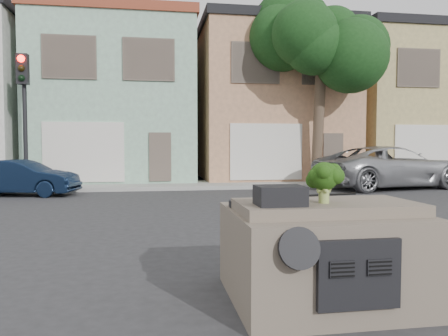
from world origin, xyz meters
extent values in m
plane|color=#303033|center=(0.00, 0.00, 0.00)|extent=(120.00, 120.00, 0.00)
cube|color=gray|center=(0.00, 10.50, 0.07)|extent=(40.00, 3.00, 0.15)
cube|color=#8DB59B|center=(-3.50, 14.50, 3.77)|extent=(7.20, 8.20, 7.55)
cube|color=tan|center=(4.00, 14.50, 3.77)|extent=(7.20, 8.20, 7.55)
cube|color=tan|center=(11.50, 14.50, 3.77)|extent=(7.20, 8.20, 7.55)
imported|color=black|center=(-6.27, 8.20, 0.00)|extent=(3.91, 2.00, 1.23)
imported|color=#A4A5AA|center=(7.59, 8.60, 0.00)|extent=(6.49, 3.87, 1.69)
cube|color=black|center=(-6.50, 9.50, 2.55)|extent=(0.40, 0.40, 5.10)
cube|color=#163A15|center=(5.00, 9.80, 4.25)|extent=(4.40, 4.00, 8.50)
cube|color=#685C4E|center=(0.00, -3.00, 0.56)|extent=(2.00, 1.80, 1.12)
cube|color=black|center=(-0.58, -3.35, 1.22)|extent=(0.48, 0.38, 0.20)
cube|color=black|center=(0.28, -2.62, 1.13)|extent=(0.69, 0.15, 0.02)
cube|color=#18360C|center=(-0.07, -3.26, 1.34)|extent=(0.50, 0.50, 0.45)
camera|label=1|loc=(-1.85, -7.60, 1.73)|focal=35.00mm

